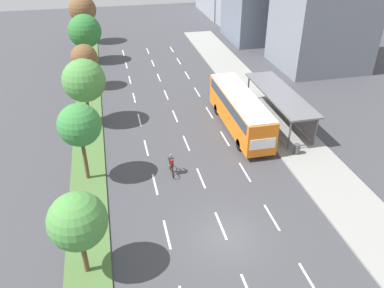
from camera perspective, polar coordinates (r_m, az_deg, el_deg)
ground_plane at (r=24.74m, az=4.98°, el=-13.50°), size 140.00×140.00×0.00m
median_strip at (r=40.57m, az=-14.98°, el=4.81°), size 2.60×52.00×0.12m
sidewalk_right at (r=43.25m, az=8.93°, el=7.21°), size 4.50×52.00×0.15m
lane_divider_left at (r=37.83m, az=-7.74°, el=3.55°), size 0.14×44.81×0.01m
lane_divider_center at (r=38.21m, az=-2.51°, el=4.12°), size 0.14×44.81×0.01m
lane_divider_right at (r=38.91m, az=2.58°, el=4.64°), size 0.14×44.81×0.01m
bus_shelter at (r=37.29m, az=13.03°, el=5.78°), size 2.90×10.83×2.86m
bus at (r=35.23m, az=7.04°, el=5.20°), size 2.54×11.29×3.37m
cyclist at (r=29.47m, az=-3.04°, el=-3.08°), size 0.46×1.82×1.71m
median_tree_nearest at (r=20.98m, az=-16.46°, el=-10.84°), size 3.10×3.10×5.18m
median_tree_second at (r=27.97m, az=-16.22°, el=2.67°), size 3.05×3.05×6.01m
median_tree_third at (r=36.23m, az=-15.60°, el=8.96°), size 3.86×3.86×6.17m
median_tree_fourth at (r=44.97m, az=-15.57°, el=12.11°), size 2.93×2.93×4.88m
median_tree_fifth at (r=53.42m, az=-15.49°, el=15.70°), size 4.22×4.22×6.09m
median_tree_farthest at (r=61.99m, az=-15.79°, el=18.48°), size 3.95×3.95×6.79m
trash_bin at (r=32.89m, az=15.17°, el=-0.72°), size 0.52×0.52×0.85m
building_near_right at (r=52.17m, az=18.83°, el=18.01°), size 10.23×9.63×13.76m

